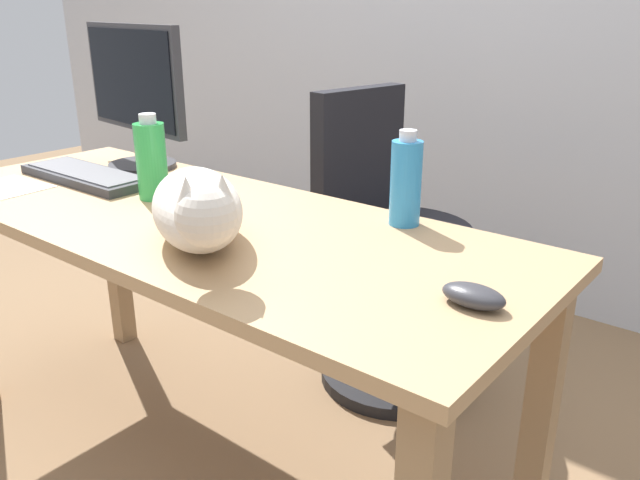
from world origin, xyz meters
The scene contains 9 objects.
ground_plane centered at (0.00, 0.00, 0.00)m, with size 8.00×8.00×0.00m, color #846647.
desk centered at (0.00, 0.00, 0.61)m, with size 1.65×0.63×0.70m.
office_chair centered at (0.11, 0.66, 0.40)m, with size 0.48×0.48×0.93m.
monitor centered at (-0.49, 0.21, 0.93)m, with size 0.48×0.20×0.41m.
keyboard centered at (-0.49, 0.02, 0.72)m, with size 0.44×0.15×0.03m.
cat centered at (0.16, -0.13, 0.79)m, with size 0.51×0.39×0.20m.
computer_mouse centered at (0.72, -0.04, 0.72)m, with size 0.11×0.06×0.04m, color #333338.
water_bottle centered at (0.41, 0.25, 0.80)m, with size 0.07×0.07×0.21m.
spray_bottle centered at (-0.19, 0.03, 0.80)m, with size 0.08×0.08×0.21m.
Camera 1 is at (1.12, -0.94, 1.17)m, focal length 35.92 mm.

